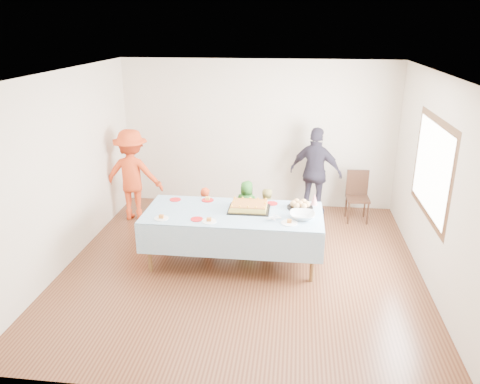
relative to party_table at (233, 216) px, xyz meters
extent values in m
plane|color=#482414|center=(0.14, -0.13, -0.72)|extent=(5.00, 5.00, 0.00)
cube|color=beige|center=(0.14, 2.37, 0.63)|extent=(5.00, 0.04, 2.70)
cube|color=beige|center=(0.14, -2.63, 0.63)|extent=(5.00, 0.04, 2.70)
cube|color=beige|center=(-2.36, -0.13, 0.63)|extent=(0.04, 5.00, 2.70)
cube|color=beige|center=(2.64, -0.13, 0.63)|extent=(0.04, 5.00, 2.70)
cube|color=white|center=(0.14, -0.13, 1.98)|extent=(5.00, 5.00, 0.04)
cube|color=#472B16|center=(2.61, 0.07, 0.78)|extent=(0.03, 1.75, 1.35)
cylinder|color=brown|center=(-1.12, -0.42, -0.36)|extent=(0.06, 0.06, 0.73)
cylinder|color=brown|center=(1.12, -0.42, -0.36)|extent=(0.06, 0.06, 0.73)
cylinder|color=brown|center=(-1.12, 0.42, -0.36)|extent=(0.06, 0.06, 0.73)
cylinder|color=brown|center=(1.12, 0.42, -0.36)|extent=(0.06, 0.06, 0.73)
cube|color=brown|center=(0.00, 0.00, 0.03)|extent=(2.40, 1.00, 0.04)
cube|color=white|center=(0.00, 0.00, 0.05)|extent=(2.50, 1.10, 0.01)
cube|color=black|center=(0.21, 0.11, 0.06)|extent=(0.59, 0.45, 0.02)
cube|color=#E5CC57|center=(0.21, 0.11, 0.11)|extent=(0.50, 0.37, 0.07)
cube|color=#A05425|center=(0.21, 0.11, 0.15)|extent=(0.50, 0.37, 0.01)
cylinder|color=black|center=(0.93, 0.26, 0.06)|extent=(0.37, 0.37, 0.02)
sphere|color=#E2B96E|center=(1.03, 0.26, 0.12)|extent=(0.09, 0.09, 0.09)
sphere|color=#E2B96E|center=(0.98, 0.35, 0.12)|extent=(0.09, 0.09, 0.09)
sphere|color=#E2B96E|center=(0.88, 0.35, 0.12)|extent=(0.09, 0.09, 0.09)
sphere|color=#E2B96E|center=(0.83, 0.26, 0.12)|extent=(0.09, 0.09, 0.09)
sphere|color=#E2B96E|center=(0.88, 0.17, 0.12)|extent=(0.09, 0.09, 0.09)
sphere|color=#E2B96E|center=(0.98, 0.17, 0.12)|extent=(0.09, 0.09, 0.09)
sphere|color=#E2B96E|center=(0.93, 0.26, 0.12)|extent=(0.09, 0.09, 0.09)
imported|color=silver|center=(0.97, -0.11, 0.10)|extent=(0.35, 0.35, 0.09)
cone|color=silver|center=(1.14, 0.43, 0.14)|extent=(0.10, 0.10, 0.17)
cylinder|color=red|center=(-0.93, 0.36, 0.06)|extent=(0.17, 0.17, 0.01)
cylinder|color=red|center=(-0.44, 0.40, 0.06)|extent=(0.18, 0.18, 0.01)
cylinder|color=red|center=(0.12, 0.37, 0.06)|extent=(0.17, 0.17, 0.01)
cylinder|color=red|center=(0.52, 0.38, 0.06)|extent=(0.17, 0.17, 0.01)
cylinder|color=red|center=(-0.45, -0.33, 0.06)|extent=(0.17, 0.17, 0.01)
cylinder|color=white|center=(-0.94, -0.36, 0.06)|extent=(0.20, 0.20, 0.01)
cylinder|color=white|center=(-0.28, -0.38, 0.06)|extent=(0.20, 0.20, 0.01)
cylinder|color=white|center=(0.79, -0.30, 0.06)|extent=(0.22, 0.22, 0.01)
cylinder|color=black|center=(1.79, 1.58, -0.53)|extent=(0.03, 0.03, 0.39)
cylinder|color=black|center=(2.12, 1.59, -0.53)|extent=(0.03, 0.03, 0.39)
cylinder|color=black|center=(1.78, 1.91, -0.53)|extent=(0.03, 0.03, 0.39)
cylinder|color=black|center=(2.10, 1.92, -0.53)|extent=(0.03, 0.03, 0.39)
cube|color=black|center=(1.95, 1.75, -0.32)|extent=(0.40, 0.40, 0.05)
cube|color=black|center=(1.94, 1.92, -0.07)|extent=(0.38, 0.05, 0.45)
imported|color=red|center=(-0.55, 0.77, -0.30)|extent=(0.35, 0.27, 0.86)
imported|color=#2B6E24|center=(0.06, 1.17, -0.30)|extent=(0.46, 0.35, 0.85)
imported|color=tan|center=(0.40, 0.77, -0.29)|extent=(0.51, 0.46, 0.87)
imported|color=red|center=(-1.96, 1.41, 0.08)|extent=(1.06, 0.64, 1.60)
imported|color=#2E2A39|center=(1.21, 1.91, 0.08)|extent=(1.02, 0.69, 1.61)
camera|label=1|loc=(0.83, -6.03, 2.58)|focal=35.00mm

